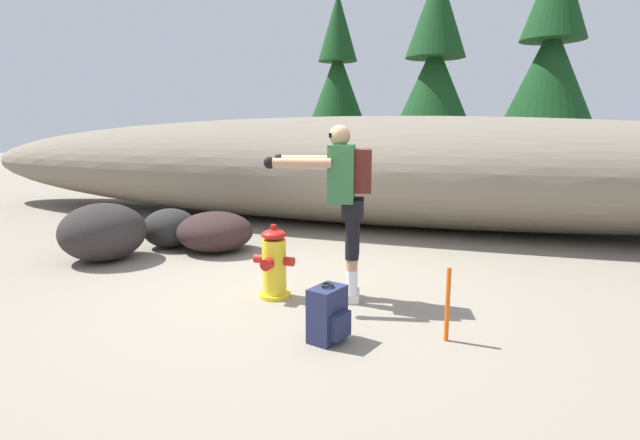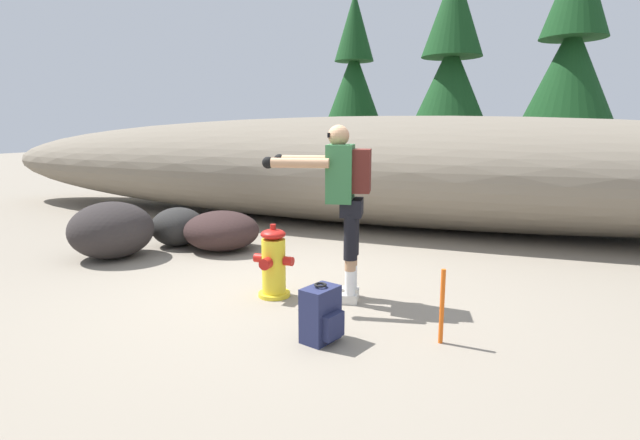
# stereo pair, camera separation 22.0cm
# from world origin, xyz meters

# --- Properties ---
(ground_plane) EXTENTS (56.00, 56.00, 0.04)m
(ground_plane) POSITION_xyz_m (0.00, 0.00, -0.02)
(ground_plane) COLOR gray
(dirt_embankment) EXTENTS (17.32, 3.20, 1.85)m
(dirt_embankment) POSITION_xyz_m (0.00, 4.00, 0.93)
(dirt_embankment) COLOR #756B5B
(dirt_embankment) RESTS_ON ground_plane
(fire_hydrant) EXTENTS (0.42, 0.37, 0.73)m
(fire_hydrant) POSITION_xyz_m (-0.10, -0.18, 0.34)
(fire_hydrant) COLOR yellow
(fire_hydrant) RESTS_ON ground_plane
(utility_worker) EXTENTS (1.03, 0.65, 1.69)m
(utility_worker) POSITION_xyz_m (0.56, -0.03, 1.08)
(utility_worker) COLOR beige
(utility_worker) RESTS_ON ground_plane
(spare_backpack) EXTENTS (0.34, 0.34, 0.47)m
(spare_backpack) POSITION_xyz_m (0.72, -0.99, 0.22)
(spare_backpack) COLOR #23284C
(spare_backpack) RESTS_ON ground_plane
(boulder_large) EXTENTS (1.35, 1.37, 0.73)m
(boulder_large) POSITION_xyz_m (-2.72, 0.40, 0.36)
(boulder_large) COLOR #2B2626
(boulder_large) RESTS_ON ground_plane
(boulder_mid) EXTENTS (1.23, 1.17, 0.54)m
(boulder_mid) POSITION_xyz_m (-1.63, 1.26, 0.27)
(boulder_mid) COLOR #30211F
(boulder_mid) RESTS_ON ground_plane
(boulder_small) EXTENTS (0.91, 0.94, 0.55)m
(boulder_small) POSITION_xyz_m (-2.35, 1.27, 0.27)
(boulder_small) COLOR #292826
(boulder_small) RESTS_ON ground_plane
(pine_tree_far_left) EXTENTS (1.94, 1.94, 5.87)m
(pine_tree_far_left) POSITION_xyz_m (-3.04, 11.50, 3.37)
(pine_tree_far_left) COLOR #47331E
(pine_tree_far_left) RESTS_ON ground_plane
(pine_tree_left) EXTENTS (2.53, 2.53, 5.91)m
(pine_tree_left) POSITION_xyz_m (0.21, 10.04, 3.13)
(pine_tree_left) COLOR #47331E
(pine_tree_left) RESTS_ON ground_plane
(pine_tree_center) EXTENTS (2.70, 2.70, 6.58)m
(pine_tree_center) POSITION_xyz_m (3.24, 11.13, 3.55)
(pine_tree_center) COLOR #47331E
(pine_tree_center) RESTS_ON ground_plane
(survey_stake) EXTENTS (0.04, 0.04, 0.60)m
(survey_stake) POSITION_xyz_m (1.61, -0.68, 0.30)
(survey_stake) COLOR #E55914
(survey_stake) RESTS_ON ground_plane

